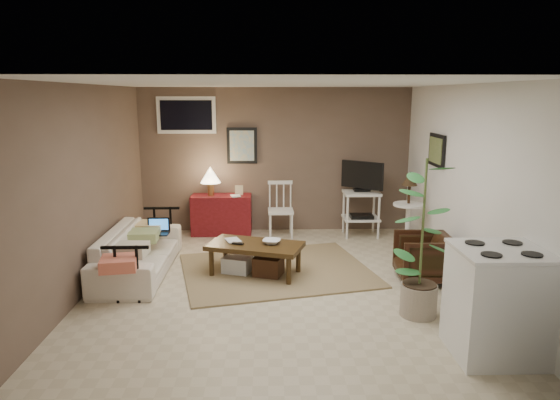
{
  "coord_description": "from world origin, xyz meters",
  "views": [
    {
      "loc": [
        -0.12,
        -5.81,
        2.27
      ],
      "look_at": [
        0.03,
        0.35,
        0.97
      ],
      "focal_mm": 32.0,
      "sensor_mm": 36.0,
      "label": 1
    }
  ],
  "objects_px": {
    "red_console": "(221,211)",
    "spindle_chair": "(281,211)",
    "sofa": "(138,244)",
    "armchair": "(423,255)",
    "potted_plant": "(423,233)",
    "stove": "(497,302)",
    "tv_stand": "(361,197)",
    "coffee_table": "(255,257)",
    "side_table": "(409,202)"
  },
  "relations": [
    {
      "from": "red_console",
      "to": "spindle_chair",
      "type": "height_order",
      "value": "red_console"
    },
    {
      "from": "sofa",
      "to": "armchair",
      "type": "xyz_separation_m",
      "value": [
        3.6,
        -0.36,
        -0.06
      ]
    },
    {
      "from": "spindle_chair",
      "to": "potted_plant",
      "type": "relative_size",
      "value": 0.53
    },
    {
      "from": "spindle_chair",
      "to": "stove",
      "type": "distance_m",
      "value": 4.27
    },
    {
      "from": "potted_plant",
      "to": "stove",
      "type": "bearing_deg",
      "value": -62.2
    },
    {
      "from": "sofa",
      "to": "armchair",
      "type": "bearing_deg",
      "value": -95.69
    },
    {
      "from": "armchair",
      "to": "tv_stand",
      "type": "bearing_deg",
      "value": -166.33
    },
    {
      "from": "tv_stand",
      "to": "potted_plant",
      "type": "relative_size",
      "value": 0.73
    },
    {
      "from": "tv_stand",
      "to": "armchair",
      "type": "distance_m",
      "value": 2.11
    },
    {
      "from": "coffee_table",
      "to": "red_console",
      "type": "relative_size",
      "value": 1.15
    },
    {
      "from": "red_console",
      "to": "armchair",
      "type": "bearing_deg",
      "value": -39.25
    },
    {
      "from": "armchair",
      "to": "side_table",
      "type": "bearing_deg",
      "value": 176.19
    },
    {
      "from": "side_table",
      "to": "stove",
      "type": "bearing_deg",
      "value": -91.01
    },
    {
      "from": "armchair",
      "to": "stove",
      "type": "height_order",
      "value": "stove"
    },
    {
      "from": "armchair",
      "to": "stove",
      "type": "xyz_separation_m",
      "value": [
        0.08,
        -1.82,
        0.17
      ]
    },
    {
      "from": "coffee_table",
      "to": "potted_plant",
      "type": "relative_size",
      "value": 0.78
    },
    {
      "from": "potted_plant",
      "to": "side_table",
      "type": "bearing_deg",
      "value": 77.7
    },
    {
      "from": "side_table",
      "to": "potted_plant",
      "type": "relative_size",
      "value": 0.7
    },
    {
      "from": "tv_stand",
      "to": "armchair",
      "type": "relative_size",
      "value": 1.88
    },
    {
      "from": "side_table",
      "to": "armchair",
      "type": "bearing_deg",
      "value": -96.29
    },
    {
      "from": "spindle_chair",
      "to": "potted_plant",
      "type": "xyz_separation_m",
      "value": [
        1.37,
        -3.05,
        0.48
      ]
    },
    {
      "from": "spindle_chair",
      "to": "armchair",
      "type": "relative_size",
      "value": 1.37
    },
    {
      "from": "red_console",
      "to": "spindle_chair",
      "type": "bearing_deg",
      "value": -9.19
    },
    {
      "from": "red_console",
      "to": "tv_stand",
      "type": "bearing_deg",
      "value": -4.25
    },
    {
      "from": "tv_stand",
      "to": "sofa",
      "type": "bearing_deg",
      "value": -152.21
    },
    {
      "from": "spindle_chair",
      "to": "side_table",
      "type": "height_order",
      "value": "side_table"
    },
    {
      "from": "tv_stand",
      "to": "armchair",
      "type": "xyz_separation_m",
      "value": [
        0.4,
        -2.04,
        -0.32
      ]
    },
    {
      "from": "sofa",
      "to": "side_table",
      "type": "xyz_separation_m",
      "value": [
        3.74,
        0.87,
        0.35
      ]
    },
    {
      "from": "sofa",
      "to": "tv_stand",
      "type": "bearing_deg",
      "value": -62.21
    },
    {
      "from": "coffee_table",
      "to": "spindle_chair",
      "type": "xyz_separation_m",
      "value": [
        0.38,
        1.82,
        0.17
      ]
    },
    {
      "from": "coffee_table",
      "to": "tv_stand",
      "type": "xyz_separation_m",
      "value": [
        1.69,
        1.81,
        0.4
      ]
    },
    {
      "from": "red_console",
      "to": "stove",
      "type": "xyz_separation_m",
      "value": [
        2.79,
        -4.03,
        0.1
      ]
    },
    {
      "from": "red_console",
      "to": "spindle_chair",
      "type": "relative_size",
      "value": 1.27
    },
    {
      "from": "sofa",
      "to": "stove",
      "type": "height_order",
      "value": "stove"
    },
    {
      "from": "red_console",
      "to": "potted_plant",
      "type": "distance_m",
      "value": 4.02
    },
    {
      "from": "sofa",
      "to": "tv_stand",
      "type": "distance_m",
      "value": 3.62
    },
    {
      "from": "spindle_chair",
      "to": "stove",
      "type": "bearing_deg",
      "value": -65.04
    },
    {
      "from": "red_console",
      "to": "armchair",
      "type": "xyz_separation_m",
      "value": [
        2.71,
        -2.22,
        -0.06
      ]
    },
    {
      "from": "coffee_table",
      "to": "potted_plant",
      "type": "bearing_deg",
      "value": -35.21
    },
    {
      "from": "spindle_chair",
      "to": "side_table",
      "type": "xyz_separation_m",
      "value": [
        1.86,
        -0.82,
        0.32
      ]
    },
    {
      "from": "coffee_table",
      "to": "spindle_chair",
      "type": "relative_size",
      "value": 1.46
    },
    {
      "from": "coffee_table",
      "to": "armchair",
      "type": "height_order",
      "value": "armchair"
    },
    {
      "from": "sofa",
      "to": "red_console",
      "type": "height_order",
      "value": "red_console"
    },
    {
      "from": "tv_stand",
      "to": "potted_plant",
      "type": "xyz_separation_m",
      "value": [
        0.05,
        -3.04,
        0.25
      ]
    },
    {
      "from": "armchair",
      "to": "potted_plant",
      "type": "height_order",
      "value": "potted_plant"
    },
    {
      "from": "sofa",
      "to": "tv_stand",
      "type": "height_order",
      "value": "tv_stand"
    },
    {
      "from": "red_console",
      "to": "stove",
      "type": "bearing_deg",
      "value": -55.28
    },
    {
      "from": "coffee_table",
      "to": "side_table",
      "type": "height_order",
      "value": "side_table"
    },
    {
      "from": "sofa",
      "to": "spindle_chair",
      "type": "relative_size",
      "value": 2.21
    },
    {
      "from": "tv_stand",
      "to": "potted_plant",
      "type": "distance_m",
      "value": 3.05
    }
  ]
}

